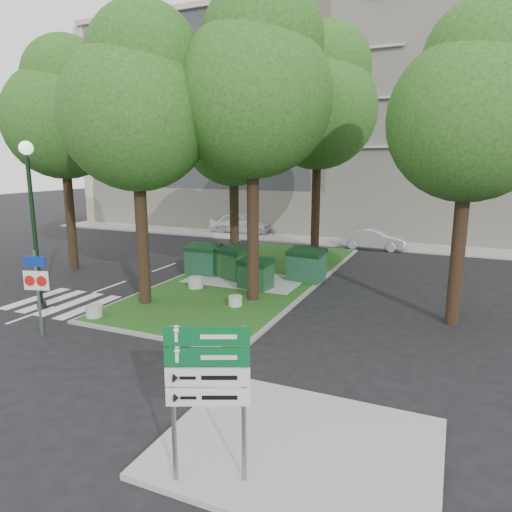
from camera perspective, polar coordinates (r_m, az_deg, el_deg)
The scene contains 26 objects.
ground at distance 14.88m, azimuth -14.81°, elevation -9.41°, with size 120.00×120.00×0.00m, color black.
median_island at distance 21.18m, azimuth -0.23°, elevation -2.51°, with size 6.00×16.00×0.12m, color #1A4313.
median_kerb at distance 21.18m, azimuth -0.23°, elevation -2.53°, with size 6.30×16.30×0.10m, color gray.
sidewalk_corner at distance 9.23m, azimuth 5.37°, elevation -22.65°, with size 5.00×4.00×0.12m, color #999993.
building_sidewalk at distance 31.01m, azimuth 6.80°, elevation 1.98°, with size 42.00×3.00×0.12m, color #999993.
zebra_crossing at distance 18.33m, azimuth -21.17°, elevation -5.77°, with size 5.00×3.00×0.01m, color silver.
apartment_building at distance 37.91m, azimuth 10.55°, elevation 15.67°, with size 41.00×12.00×16.00m, color tan.
tree_median_near_left at distance 16.92m, azimuth -14.49°, elevation 18.33°, with size 5.20×5.20×10.53m.
tree_median_near_right at distance 16.96m, azimuth -0.04°, elevation 20.95°, with size 5.60×5.60×11.46m.
tree_median_mid at distance 22.15m, azimuth -2.57°, elevation 16.15°, with size 4.80×4.80×9.99m.
tree_median_far at distance 23.94m, azimuth 8.08°, elevation 18.94°, with size 5.80×5.80×11.93m.
tree_street_left at distance 24.20m, azimuth -22.89°, elevation 16.50°, with size 5.40×5.40×11.00m.
tree_street_right at distance 15.92m, azimuth 25.67°, elevation 16.81°, with size 5.00×5.00×10.06m.
dumpster_a at distance 21.34m, azimuth -6.58°, elevation -0.42°, with size 1.57×1.13×1.43m.
dumpster_b at distance 20.51m, azimuth -2.84°, elevation -0.84°, with size 1.84×1.60×1.44m.
dumpster_c at distance 18.84m, azimuth -0.06°, elevation -2.24°, with size 1.46×1.12×1.25m.
dumpster_d at distance 20.16m, azimuth 6.30°, elevation -1.11°, with size 1.66×1.25×1.45m.
bollard_left at distance 16.45m, azimuth -19.57°, elevation -6.50°, with size 0.54×0.54×0.39m, color #A5A6A0.
bollard_right at distance 16.67m, azimuth -2.60°, elevation -5.63°, with size 0.50×0.50×0.36m, color #A8A8A3.
bollard_mid at distance 19.13m, azimuth -7.55°, elevation -3.30°, with size 0.62×0.62×0.45m, color #A1A29D.
litter_bin at distance 23.64m, azimuth 8.31°, elevation -0.16°, with size 0.38×0.38×0.66m, color #B6C116.
street_lamp at distance 17.93m, azimuth -26.23°, elevation 5.67°, with size 0.48×0.48×5.96m.
traffic_sign_pole at distance 15.23m, azimuth -25.69°, elevation -2.94°, with size 0.78×0.26×2.68m.
directional_sign at distance 7.48m, azimuth -6.04°, elevation -15.15°, with size 1.24×0.58×2.67m.
car_white at distance 33.86m, azimuth -1.93°, elevation 4.10°, with size 1.83×4.55×1.55m, color white.
car_silver at distance 28.78m, azimuth 14.49°, elevation 2.09°, with size 1.34×3.86×1.27m, color #AEB1B6.
Camera 1 is at (8.81, -10.77, 5.27)m, focal length 32.00 mm.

